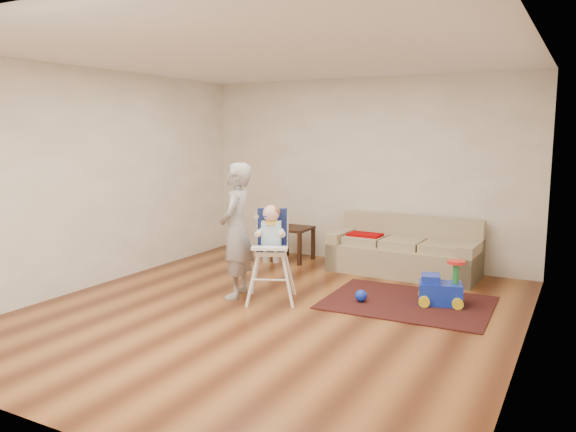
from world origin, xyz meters
The scene contains 9 objects.
ground centered at (0.00, 0.00, 0.00)m, with size 5.50×5.50×0.00m, color #4B2210.
room_envelope centered at (0.00, 0.53, 1.88)m, with size 5.04×5.52×2.72m.
sofa centered at (0.77, 2.30, 0.38)m, with size 2.01×0.88×0.77m.
side_table centered at (-0.93, 2.28, 0.26)m, with size 0.51×0.51×0.51m, color black, non-canonical shape.
area_rug centered at (1.21, 1.02, 0.01)m, with size 1.82×1.36×0.01m, color black.
ride_on_toy centered at (1.55, 1.13, 0.27)m, with size 0.47×0.33×0.51m, color #1532D3, non-canonical shape.
toy_ball centered at (0.74, 0.78, 0.08)m, with size 0.14×0.14×0.14m, color #1532D3.
high_chair centered at (-0.20, 0.38, 0.54)m, with size 0.69×0.69×1.12m.
adult centered at (-0.65, 0.34, 0.79)m, with size 0.58×0.38×1.58m, color gray.
Camera 1 is at (2.93, -5.04, 1.93)m, focal length 35.00 mm.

